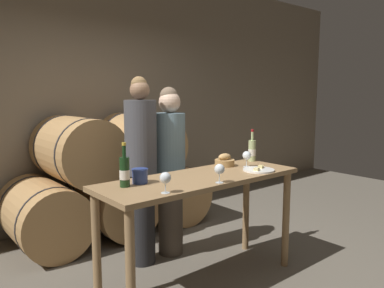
# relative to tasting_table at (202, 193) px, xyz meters

# --- Properties ---
(ground_plane) EXTENTS (10.00, 10.00, 0.00)m
(ground_plane) POSITION_rel_tasting_table_xyz_m (0.00, 0.00, -0.79)
(ground_plane) COLOR #665E51
(stone_wall_back) EXTENTS (10.00, 0.12, 3.20)m
(stone_wall_back) POSITION_rel_tasting_table_xyz_m (0.00, 2.16, 0.81)
(stone_wall_back) COLOR gray
(stone_wall_back) RESTS_ON ground_plane
(barrel_stack) EXTENTS (2.26, 0.97, 1.35)m
(barrel_stack) POSITION_rel_tasting_table_xyz_m (0.00, 1.55, -0.18)
(barrel_stack) COLOR tan
(barrel_stack) RESTS_ON ground_plane
(tasting_table) EXTENTS (1.75, 0.61, 0.93)m
(tasting_table) POSITION_rel_tasting_table_xyz_m (0.00, 0.00, 0.00)
(tasting_table) COLOR #99754C
(tasting_table) RESTS_ON ground_plane
(person_left) EXTENTS (0.29, 0.29, 1.74)m
(person_left) POSITION_rel_tasting_table_xyz_m (-0.16, 0.66, 0.11)
(person_left) COLOR #232326
(person_left) RESTS_ON ground_plane
(person_right) EXTENTS (0.30, 0.30, 1.65)m
(person_right) POSITION_rel_tasting_table_xyz_m (0.17, 0.66, 0.08)
(person_right) COLOR #4C4238
(person_right) RESTS_ON ground_plane
(wine_bottle_red) EXTENTS (0.07, 0.07, 0.32)m
(wine_bottle_red) POSITION_rel_tasting_table_xyz_m (-0.65, 0.10, 0.25)
(wine_bottle_red) COLOR #193819
(wine_bottle_red) RESTS_ON tasting_table
(wine_bottle_white) EXTENTS (0.07, 0.07, 0.31)m
(wine_bottle_white) POSITION_rel_tasting_table_xyz_m (0.82, 0.19, 0.25)
(wine_bottle_white) COLOR #ADBC7F
(wine_bottle_white) RESTS_ON tasting_table
(blue_crock) EXTENTS (0.12, 0.12, 0.11)m
(blue_crock) POSITION_rel_tasting_table_xyz_m (-0.51, 0.12, 0.20)
(blue_crock) COLOR navy
(blue_crock) RESTS_ON tasting_table
(bread_basket) EXTENTS (0.18, 0.18, 0.12)m
(bread_basket) POSITION_rel_tasting_table_xyz_m (0.44, 0.18, 0.18)
(bread_basket) COLOR #A87F4C
(bread_basket) RESTS_ON tasting_table
(cheese_plate) EXTENTS (0.27, 0.27, 0.04)m
(cheese_plate) POSITION_rel_tasting_table_xyz_m (0.52, -0.16, 0.15)
(cheese_plate) COLOR white
(cheese_plate) RESTS_ON tasting_table
(wine_glass_far_left) EXTENTS (0.08, 0.08, 0.14)m
(wine_glass_far_left) POSITION_rel_tasting_table_xyz_m (-0.53, -0.23, 0.24)
(wine_glass_far_left) COLOR white
(wine_glass_far_left) RESTS_ON tasting_table
(wine_glass_left) EXTENTS (0.08, 0.08, 0.14)m
(wine_glass_left) POSITION_rel_tasting_table_xyz_m (-0.05, -0.25, 0.24)
(wine_glass_left) COLOR white
(wine_glass_left) RESTS_ON tasting_table
(wine_glass_center) EXTENTS (0.08, 0.08, 0.14)m
(wine_glass_center) POSITION_rel_tasting_table_xyz_m (0.57, 0.02, 0.24)
(wine_glass_center) COLOR white
(wine_glass_center) RESTS_ON tasting_table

